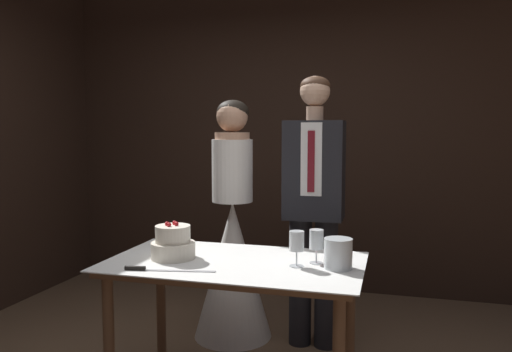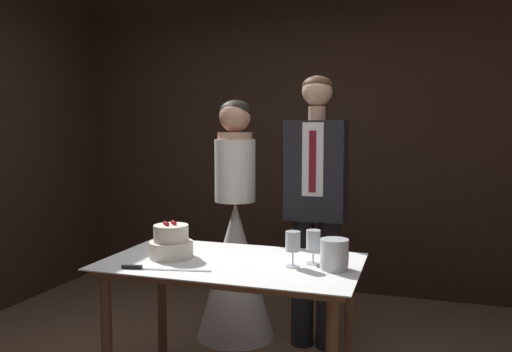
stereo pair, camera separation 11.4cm
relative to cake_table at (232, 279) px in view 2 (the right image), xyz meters
The scene contains 9 objects.
wall_back 2.24m from the cake_table, 93.77° to the left, with size 4.44×0.12×2.95m, color black.
cake_table is the anchor object (origin of this frame).
tiered_cake 0.38m from the cake_table, behind, with size 0.23×0.23×0.20m.
cake_knife 0.44m from the cake_table, 139.99° to the right, with size 0.44×0.11×0.02m.
wine_glass_near 0.47m from the cake_table, ahead, with size 0.07×0.07×0.17m.
wine_glass_middle 0.39m from the cake_table, ahead, with size 0.07×0.07×0.18m.
hurricane_candle 0.56m from the cake_table, ahead, with size 0.14×0.14×0.15m.
bride 0.87m from the cake_table, 108.98° to the left, with size 0.54×0.54×1.65m.
groom 0.92m from the cake_table, 71.00° to the left, with size 0.38×0.25×1.79m.
Camera 2 is at (1.03, -2.20, 1.44)m, focal length 35.00 mm.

